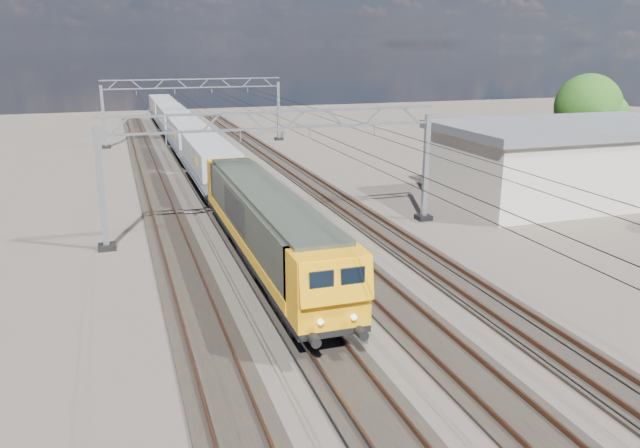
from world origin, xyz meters
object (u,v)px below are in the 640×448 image
object	(u,v)px
catenary_gantry_mid	(276,168)
tree_far	(592,110)
catenary_gantry_far	(194,108)
hopper_wagon_fourth	(163,109)
locomotive	(266,223)
hopper_wagon_third	(173,120)
hopper_wagon_mid	(187,137)
industrial_shed	(570,161)
hopper_wagon_lead	(210,162)

from	to	relation	value
catenary_gantry_mid	tree_far	world-z (taller)	tree_far
catenary_gantry_far	hopper_wagon_fourth	xyz separation A→B (m)	(-2.00, 18.66, -1.67)
locomotive	hopper_wagon_third	size ratio (longest dim) A/B	1.62
locomotive	hopper_wagon_mid	distance (m)	31.90
hopper_wagon_fourth	industrial_shed	distance (m)	57.87
industrial_shed	hopper_wagon_third	bearing A→B (deg)	121.97
locomotive	industrial_shed	distance (m)	25.19
hopper_wagon_third	tree_far	bearing A→B (deg)	-43.50
catenary_gantry_far	hopper_wagon_third	bearing A→B (deg)	114.16
catenary_gantry_far	industrial_shed	size ratio (longest dim) A/B	1.07
hopper_wagon_mid	catenary_gantry_mid	bearing A→B (deg)	-85.64
hopper_wagon_mid	hopper_wagon_third	world-z (taller)	same
hopper_wagon_third	hopper_wagon_fourth	bearing A→B (deg)	90.00
locomotive	hopper_wagon_fourth	size ratio (longest dim) A/B	1.62
catenary_gantry_far	hopper_wagon_lead	world-z (taller)	catenary_gantry_far
hopper_wagon_fourth	catenary_gantry_far	bearing A→B (deg)	-83.88
catenary_gantry_far	hopper_wagon_fourth	world-z (taller)	catenary_gantry_far
locomotive	industrial_shed	size ratio (longest dim) A/B	1.13
hopper_wagon_mid	industrial_shed	world-z (taller)	industrial_shed
locomotive	hopper_wagon_fourth	distance (m)	60.30
hopper_wagon_mid	hopper_wagon_fourth	bearing A→B (deg)	90.00
catenary_gantry_mid	catenary_gantry_far	distance (m)	36.00
hopper_wagon_fourth	industrial_shed	xyz separation A→B (m)	(24.00, -52.66, 0.49)
hopper_wagon_fourth	hopper_wagon_third	bearing A→B (deg)	-90.00
locomotive	catenary_gantry_far	bearing A→B (deg)	87.25
locomotive	hopper_wagon_third	xyz separation A→B (m)	(-0.00, 46.10, -0.09)
catenary_gantry_far	hopper_wagon_lead	size ratio (longest dim) A/B	1.53
locomotive	hopper_wagon_third	bearing A→B (deg)	90.00
catenary_gantry_mid	tree_far	bearing A→B (deg)	17.89
catenary_gantry_far	hopper_wagon_lead	bearing A→B (deg)	-94.78
hopper_wagon_mid	tree_far	xyz separation A→B (m)	(32.32, -16.47, 3.08)
hopper_wagon_third	hopper_wagon_fourth	distance (m)	14.20
catenary_gantry_mid	catenary_gantry_far	bearing A→B (deg)	90.00
industrial_shed	locomotive	bearing A→B (deg)	-162.35
catenary_gantry_far	tree_far	world-z (taller)	tree_far
tree_far	hopper_wagon_fourth	bearing A→B (deg)	125.76
hopper_wagon_mid	hopper_wagon_third	xyz separation A→B (m)	(0.00, 14.20, 0.00)
locomotive	hopper_wagon_mid	world-z (taller)	locomotive
catenary_gantry_far	hopper_wagon_mid	size ratio (longest dim) A/B	1.53
catenary_gantry_mid	hopper_wagon_fourth	size ratio (longest dim) A/B	1.53
hopper_wagon_lead	hopper_wagon_fourth	distance (m)	42.60
catenary_gantry_far	hopper_wagon_lead	xyz separation A→B (m)	(-2.00, -23.94, -1.67)
catenary_gantry_far	hopper_wagon_fourth	bearing A→B (deg)	96.12
hopper_wagon_lead	hopper_wagon_mid	bearing A→B (deg)	90.00
catenary_gantry_mid	hopper_wagon_third	world-z (taller)	catenary_gantry_mid
industrial_shed	hopper_wagon_lead	bearing A→B (deg)	157.26
hopper_wagon_lead	tree_far	world-z (taller)	tree_far
hopper_wagon_mid	hopper_wagon_fourth	world-z (taller)	same
catenary_gantry_mid	hopper_wagon_fourth	world-z (taller)	catenary_gantry_mid
hopper_wagon_lead	hopper_wagon_third	distance (m)	28.40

